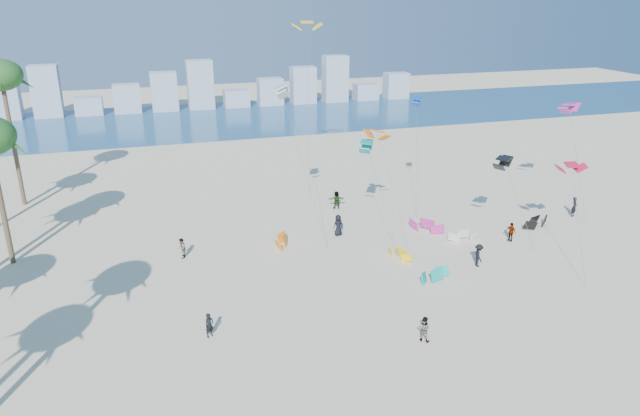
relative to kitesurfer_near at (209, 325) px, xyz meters
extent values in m
plane|color=beige|center=(6.31, -8.24, -0.78)|extent=(220.00, 220.00, 0.00)
plane|color=navy|center=(6.31, 63.76, -0.77)|extent=(220.00, 220.00, 0.00)
imported|color=black|center=(0.00, 0.00, 0.00)|extent=(0.67, 0.59, 1.55)
imported|color=gray|center=(12.10, -4.16, 0.02)|extent=(0.98, 0.97, 1.60)
imported|color=black|center=(12.38, 12.51, 0.14)|extent=(1.01, 0.77, 1.84)
imported|color=gray|center=(25.70, 7.19, 0.03)|extent=(0.67, 1.03, 1.62)
imported|color=black|center=(20.56, 3.75, 0.11)|extent=(0.92, 1.28, 1.78)
imported|color=gray|center=(14.35, 18.81, 0.08)|extent=(1.65, 0.78, 1.71)
imported|color=black|center=(34.59, 10.38, 0.15)|extent=(0.81, 0.74, 1.86)
imported|color=gray|center=(-0.69, 11.82, 0.03)|extent=(0.73, 0.87, 1.62)
cylinder|color=#595959|center=(14.96, 9.29, 3.28)|extent=(0.91, 5.31, 8.13)
cylinder|color=#595959|center=(16.21, 10.12, 3.70)|extent=(1.55, 3.77, 8.96)
cylinder|color=#595959|center=(25.32, 5.98, 2.84)|extent=(2.28, 2.40, 7.24)
cylinder|color=#595959|center=(9.28, 11.78, 5.47)|extent=(2.54, 4.77, 12.51)
cylinder|color=#595959|center=(20.72, 15.13, 4.51)|extent=(0.43, 2.34, 10.58)
cylinder|color=#595959|center=(27.22, 1.50, 2.80)|extent=(2.29, 5.80, 7.17)
cylinder|color=#595959|center=(13.71, 26.24, 7.53)|extent=(1.16, 4.50, 16.62)
cylinder|color=#595959|center=(34.65, 10.93, 4.24)|extent=(0.68, 3.60, 10.04)
cylinder|color=brown|center=(-13.18, 14.76, 4.17)|extent=(0.40, 0.40, 9.90)
cylinder|color=brown|center=(-14.40, 28.76, 5.44)|extent=(0.40, 0.40, 12.43)
ellipsoid|color=#1D5321|center=(-14.40, 28.76, 11.66)|extent=(3.80, 3.80, 2.85)
cube|color=#9EADBF|center=(-23.29, 73.76, 2.52)|extent=(4.40, 3.00, 6.60)
cube|color=#9EADBF|center=(-17.09, 73.76, 3.42)|extent=(4.40, 3.00, 8.40)
cube|color=#9EADBF|center=(-10.89, 73.76, 0.72)|extent=(4.40, 3.00, 3.00)
cube|color=#9EADBF|center=(-4.69, 73.76, 1.62)|extent=(4.40, 3.00, 4.80)
cube|color=#9EADBF|center=(1.51, 73.76, 2.52)|extent=(4.40, 3.00, 6.60)
cube|color=#9EADBF|center=(7.71, 73.76, 3.42)|extent=(4.40, 3.00, 8.40)
cube|color=#9EADBF|center=(13.91, 73.76, 0.72)|extent=(4.40, 3.00, 3.00)
cube|color=#9EADBF|center=(20.11, 73.76, 1.62)|extent=(4.40, 3.00, 4.80)
cube|color=#9EADBF|center=(26.31, 73.76, 2.52)|extent=(4.40, 3.00, 6.60)
cube|color=#9EADBF|center=(32.51, 73.76, 3.42)|extent=(4.40, 3.00, 8.40)
cube|color=#9EADBF|center=(38.71, 73.76, 0.72)|extent=(4.40, 3.00, 3.00)
cube|color=#9EADBF|center=(44.91, 73.76, 1.62)|extent=(4.40, 3.00, 4.80)
camera|label=1|loc=(-2.58, -31.02, 18.81)|focal=32.91mm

